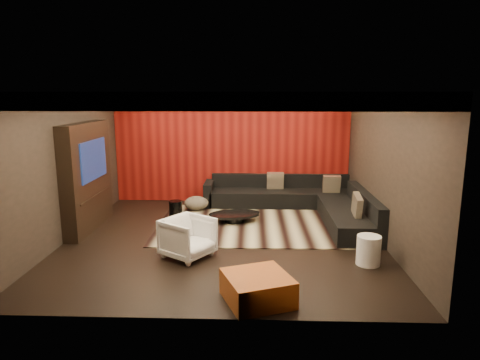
{
  "coord_description": "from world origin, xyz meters",
  "views": [
    {
      "loc": [
        0.6,
        -7.9,
        2.79
      ],
      "look_at": [
        0.3,
        0.6,
        1.05
      ],
      "focal_mm": 32.0,
      "sensor_mm": 36.0,
      "label": 1
    }
  ],
  "objects_px": {
    "white_side_table": "(369,250)",
    "armchair": "(188,238)",
    "coffee_table": "(234,217)",
    "sectional_sofa": "(303,202)",
    "drum_stool": "(176,208)",
    "orange_ottoman": "(257,288)"
  },
  "relations": [
    {
      "from": "sectional_sofa",
      "to": "orange_ottoman",
      "type": "bearing_deg",
      "value": -103.97
    },
    {
      "from": "coffee_table",
      "to": "sectional_sofa",
      "type": "xyz_separation_m",
      "value": [
        1.57,
        0.78,
        0.15
      ]
    },
    {
      "from": "drum_stool",
      "to": "white_side_table",
      "type": "height_order",
      "value": "white_side_table"
    },
    {
      "from": "coffee_table",
      "to": "drum_stool",
      "type": "bearing_deg",
      "value": 164.16
    },
    {
      "from": "drum_stool",
      "to": "orange_ottoman",
      "type": "xyz_separation_m",
      "value": [
        1.85,
        -3.97,
        -0.01
      ]
    },
    {
      "from": "orange_ottoman",
      "to": "armchair",
      "type": "bearing_deg",
      "value": 127.38
    },
    {
      "from": "armchair",
      "to": "sectional_sofa",
      "type": "distance_m",
      "value": 3.62
    },
    {
      "from": "white_side_table",
      "to": "armchair",
      "type": "height_order",
      "value": "armchair"
    },
    {
      "from": "coffee_table",
      "to": "orange_ottoman",
      "type": "xyz_separation_m",
      "value": [
        0.49,
        -3.58,
        0.07
      ]
    },
    {
      "from": "coffee_table",
      "to": "sectional_sofa",
      "type": "relative_size",
      "value": 0.31
    },
    {
      "from": "coffee_table",
      "to": "sectional_sofa",
      "type": "bearing_deg",
      "value": 26.42
    },
    {
      "from": "white_side_table",
      "to": "armchair",
      "type": "distance_m",
      "value": 3.03
    },
    {
      "from": "coffee_table",
      "to": "white_side_table",
      "type": "xyz_separation_m",
      "value": [
        2.32,
        -2.25,
        0.13
      ]
    },
    {
      "from": "drum_stool",
      "to": "sectional_sofa",
      "type": "bearing_deg",
      "value": 7.68
    },
    {
      "from": "armchair",
      "to": "coffee_table",
      "type": "bearing_deg",
      "value": 15.76
    },
    {
      "from": "drum_stool",
      "to": "armchair",
      "type": "distance_m",
      "value": 2.51
    },
    {
      "from": "orange_ottoman",
      "to": "armchair",
      "type": "xyz_separation_m",
      "value": [
        -1.19,
        1.56,
        0.16
      ]
    },
    {
      "from": "drum_stool",
      "to": "armchair",
      "type": "height_order",
      "value": "armchair"
    },
    {
      "from": "drum_stool",
      "to": "orange_ottoman",
      "type": "relative_size",
      "value": 0.43
    },
    {
      "from": "drum_stool",
      "to": "sectional_sofa",
      "type": "xyz_separation_m",
      "value": [
        2.94,
        0.4,
        0.07
      ]
    },
    {
      "from": "coffee_table",
      "to": "drum_stool",
      "type": "relative_size",
      "value": 3.18
    },
    {
      "from": "coffee_table",
      "to": "armchair",
      "type": "distance_m",
      "value": 2.16
    }
  ]
}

